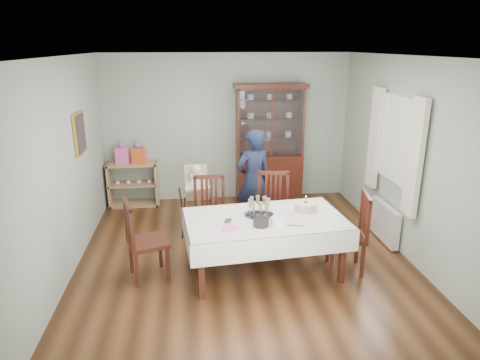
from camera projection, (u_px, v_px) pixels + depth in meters
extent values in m
plane|color=#593319|center=(244.00, 258.00, 5.95)|extent=(5.00, 5.00, 0.00)
plane|color=#9EAA99|center=(227.00, 128.00, 7.91)|extent=(4.50, 0.00, 4.50)
plane|color=#9EAA99|center=(64.00, 170.00, 5.30)|extent=(0.00, 5.00, 5.00)
plane|color=#9EAA99|center=(409.00, 159.00, 5.79)|extent=(0.00, 5.00, 5.00)
plane|color=white|center=(244.00, 56.00, 5.13)|extent=(5.00, 5.00, 0.00)
cube|color=#401710|center=(265.00, 221.00, 5.37)|extent=(1.99, 1.23, 0.06)
cube|color=silver|center=(265.00, 218.00, 5.36)|extent=(2.10, 1.34, 0.01)
cube|color=#401710|center=(269.00, 177.00, 8.04)|extent=(1.20, 0.45, 0.90)
cube|color=white|center=(272.00, 124.00, 7.54)|extent=(1.12, 0.01, 1.16)
cube|color=#401710|center=(271.00, 86.00, 7.52)|extent=(1.30, 0.48, 0.07)
cube|color=tan|center=(135.00, 203.00, 7.92)|extent=(0.90, 0.38, 0.04)
cube|color=tan|center=(133.00, 184.00, 7.80)|extent=(0.90, 0.38, 0.03)
cube|color=tan|center=(132.00, 164.00, 7.69)|extent=(0.90, 0.38, 0.04)
cube|color=tan|center=(110.00, 185.00, 7.76)|extent=(0.04, 0.38, 0.80)
cube|color=tan|center=(157.00, 183.00, 7.85)|extent=(0.04, 0.38, 0.80)
cube|color=gold|center=(79.00, 133.00, 5.97)|extent=(0.04, 0.48, 0.58)
cube|color=white|center=(398.00, 140.00, 6.01)|extent=(0.04, 1.02, 1.22)
cube|color=silver|center=(415.00, 158.00, 5.44)|extent=(0.07, 0.30, 1.55)
cube|color=silver|center=(375.00, 138.00, 6.62)|extent=(0.07, 0.30, 1.55)
cube|color=white|center=(385.00, 222.00, 6.38)|extent=(0.10, 0.80, 0.55)
cube|color=#401710|center=(210.00, 217.00, 6.10)|extent=(0.49, 0.49, 0.05)
cube|color=#401710|center=(209.00, 194.00, 6.21)|extent=(0.45, 0.06, 0.55)
cube|color=#401710|center=(274.00, 214.00, 6.19)|extent=(0.54, 0.54, 0.05)
cube|color=#401710|center=(273.00, 190.00, 6.31)|extent=(0.46, 0.10, 0.57)
cube|color=#401710|center=(148.00, 242.00, 5.33)|extent=(0.59, 0.59, 0.05)
cube|color=#401710|center=(129.00, 224.00, 5.16)|extent=(0.17, 0.44, 0.55)
cube|color=#401710|center=(346.00, 236.00, 5.51)|extent=(0.55, 0.55, 0.05)
cube|color=#401710|center=(365.00, 215.00, 5.41)|extent=(0.12, 0.45, 0.56)
imported|color=black|center=(253.00, 180.00, 6.67)|extent=(0.68, 0.56, 1.62)
cube|color=tan|center=(197.00, 189.00, 6.63)|extent=(0.37, 0.34, 0.25)
cube|color=tan|center=(196.00, 176.00, 6.57)|extent=(0.36, 0.09, 0.29)
cube|color=tan|center=(197.00, 184.00, 6.61)|extent=(0.39, 0.19, 0.03)
cube|color=#B6A8CC|center=(196.00, 179.00, 6.58)|extent=(0.20, 0.16, 0.19)
sphere|color=beige|center=(196.00, 170.00, 6.54)|extent=(0.16, 0.16, 0.16)
cylinder|color=silver|center=(259.00, 215.00, 5.42)|extent=(0.38, 0.38, 0.01)
torus|color=silver|center=(259.00, 215.00, 5.42)|extent=(0.38, 0.38, 0.01)
cylinder|color=white|center=(305.00, 211.00, 5.56)|extent=(0.32, 0.32, 0.02)
cylinder|color=brown|center=(305.00, 207.00, 5.54)|extent=(0.28, 0.28, 0.10)
cylinder|color=silver|center=(306.00, 203.00, 5.53)|extent=(0.28, 0.28, 0.01)
cylinder|color=#F24C4C|center=(306.00, 200.00, 5.51)|extent=(0.01, 0.01, 0.08)
sphere|color=yellow|center=(306.00, 196.00, 5.50)|extent=(0.02, 0.02, 0.02)
cylinder|color=black|center=(261.00, 222.00, 5.11)|extent=(0.24, 0.24, 0.09)
cylinder|color=white|center=(279.00, 221.00, 5.15)|extent=(0.24, 0.24, 0.09)
cube|color=#FC5DB6|center=(229.00, 228.00, 5.02)|extent=(0.20, 0.20, 0.02)
cube|color=silver|center=(292.00, 225.00, 5.12)|extent=(0.27, 0.09, 0.01)
cube|color=#FC5DB6|center=(122.00, 155.00, 7.60)|extent=(0.24, 0.17, 0.30)
sphere|color=#E533B2|center=(121.00, 145.00, 7.54)|extent=(0.12, 0.12, 0.12)
cube|color=#E05223|center=(139.00, 155.00, 7.63)|extent=(0.25, 0.20, 0.28)
sphere|color=#E533B2|center=(138.00, 145.00, 7.57)|extent=(0.13, 0.13, 0.13)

